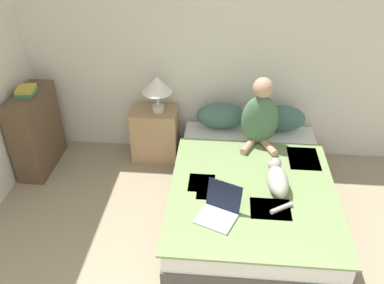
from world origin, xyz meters
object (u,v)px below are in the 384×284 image
Objects in this scene: nightstand at (155,134)px; bookshelf at (36,131)px; bed at (250,194)px; cat_tabby at (277,180)px; laptop_open at (219,211)px; person_sitting at (260,116)px; table_lamp at (157,86)px; book_stack_top at (26,91)px; pillow_near at (221,116)px; pillow_far at (280,118)px.

bookshelf is (-1.24, -0.28, 0.14)m from nightstand.
bed is 3.29× the size of cat_tabby.
person_sitting is at bearing 94.53° from laptop_open.
person_sitting reaches higher than nightstand.
book_stack_top is at bearing -167.90° from table_lamp.
bed is at bearing -38.55° from nightstand.
book_stack_top is at bearing -167.44° from nightstand.
cat_tabby is (0.13, -0.73, -0.22)m from person_sitting.
bed is 3.81× the size of pillow_near.
pillow_far is (0.64, 0.00, 0.00)m from pillow_near.
pillow_far is at bearing -9.85° from cat_tabby.
person_sitting reaches higher than cat_tabby.
cat_tabby is 1.03× the size of nightstand.
pillow_far reaches higher than nightstand.
nightstand reaches higher than bed.
bookshelf is at bearing -167.35° from nightstand.
bed is 8.60× the size of book_stack_top.
pillow_far is (0.32, 0.87, 0.35)m from bed.
nightstand is (-1.12, 0.24, -0.42)m from person_sitting.
pillow_far is 0.40m from person_sitting.
bed is 5.01× the size of table_lamp.
nightstand is (-1.37, -0.04, -0.25)m from pillow_far.
table_lamp is 1.32m from book_stack_top.
laptop_open is 1.60m from table_lamp.
person_sitting is 0.78m from cat_tabby.
book_stack_top is (-1.97, -0.32, 0.37)m from pillow_near.
pillow_near is at bearing 9.09° from book_stack_top.
bed is 3.81× the size of pillow_far.
bed is 0.39m from cat_tabby.
book_stack_top is (-1.24, -0.28, 0.62)m from nightstand.
person_sitting is (0.40, -0.28, 0.17)m from pillow_near.
cat_tabby is at bearing -62.31° from pillow_near.
bookshelf reaches higher than pillow_near.
laptop_open is 0.66× the size of nightstand.
bed is at bearing -97.25° from person_sitting.
bed is 2.47m from book_stack_top.
person_sitting is 2.38m from bookshelf.
bookshelf reaches higher than laptop_open.
cat_tabby is at bearing -15.47° from bookshelf.
laptop_open is 1.57m from nightstand.
person_sitting is (0.08, 0.60, 0.52)m from bed.
bookshelf is at bearing 166.36° from bed.
cat_tabby is at bearing -79.82° from person_sitting.
table_lamp is (-1.08, 0.24, 0.18)m from person_sitting.
pillow_near reaches higher than bed.
bed is at bearing -13.64° from bookshelf.
cat_tabby is at bearing -33.20° from bed.
bed is 2.78× the size of person_sitting.
person_sitting reaches higher than bookshelf.
pillow_far reaches higher than bed.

